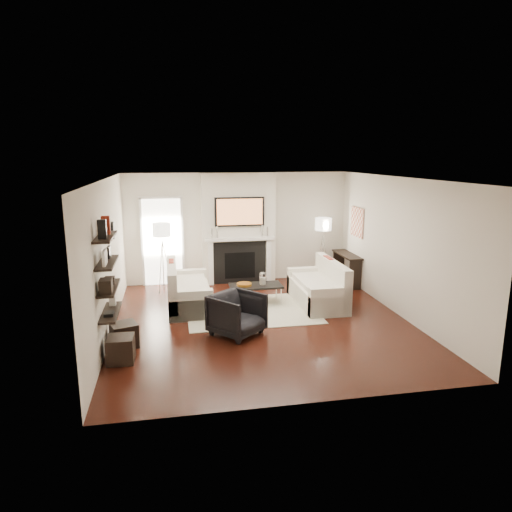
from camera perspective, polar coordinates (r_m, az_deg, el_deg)
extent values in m
plane|color=#34120B|center=(8.81, 0.73, -8.16)|extent=(6.00, 6.00, 0.00)
plane|color=white|center=(8.25, 0.79, 9.67)|extent=(6.00, 6.00, 0.00)
plane|color=silver|center=(11.33, -2.26, 3.57)|extent=(5.50, 0.00, 5.50)
plane|color=silver|center=(5.61, 6.89, -5.82)|extent=(5.50, 0.00, 5.50)
plane|color=silver|center=(8.34, -18.10, -0.29)|extent=(0.00, 6.00, 6.00)
plane|color=silver|center=(9.36, 17.50, 1.09)|extent=(0.00, 6.00, 6.00)
cube|color=silver|center=(11.21, -2.17, 3.47)|extent=(1.80, 0.25, 2.70)
cube|color=black|center=(11.24, -2.03, -0.82)|extent=(1.30, 0.02, 1.04)
cube|color=black|center=(11.25, -2.02, -1.17)|extent=(0.75, 0.02, 0.65)
cube|color=white|center=(11.12, -5.68, -0.86)|extent=(0.12, 0.08, 1.10)
cube|color=white|center=(11.33, 1.59, -0.55)|extent=(0.12, 0.08, 1.10)
cube|color=white|center=(11.07, -2.02, 2.15)|extent=(1.70, 0.18, 0.07)
cube|color=black|center=(10.99, -2.06, 5.56)|extent=(1.20, 0.06, 0.70)
cube|color=#BF723F|center=(10.96, -2.04, 5.54)|extent=(1.10, 0.00, 0.62)
cylinder|color=silver|center=(10.98, -4.87, 3.00)|extent=(0.04, 0.04, 0.30)
cylinder|color=silver|center=(10.97, -5.55, 2.83)|extent=(0.04, 0.04, 0.24)
cylinder|color=silver|center=(11.14, 0.77, 3.19)|extent=(0.04, 0.04, 0.30)
cylinder|color=silver|center=(11.17, 1.42, 3.05)|extent=(0.04, 0.04, 0.24)
cube|color=white|center=(11.25, -11.60, 1.70)|extent=(0.90, 0.02, 2.10)
cube|color=white|center=(11.25, -14.05, 1.58)|extent=(0.06, 0.06, 2.16)
cube|color=white|center=(11.23, -9.15, 1.78)|extent=(0.06, 0.06, 2.16)
cube|color=white|center=(11.08, -11.85, 7.17)|extent=(1.02, 0.06, 0.06)
cube|color=beige|center=(9.36, -0.59, -6.84)|extent=(2.60, 2.00, 0.01)
cube|color=silver|center=(9.65, -8.36, -5.12)|extent=(0.85, 1.80, 0.42)
cube|color=silver|center=(9.55, -10.43, -3.39)|extent=(0.18, 1.80, 0.80)
cube|color=silver|center=(8.85, -8.14, -6.13)|extent=(0.85, 0.18, 0.60)
cube|color=silver|center=(10.40, -8.57, -3.31)|extent=(0.85, 0.18, 0.60)
cube|color=silver|center=(9.57, -8.11, -3.62)|extent=(0.63, 1.44, 0.10)
cube|color=maroon|center=(9.79, -10.49, -1.77)|extent=(0.10, 0.42, 0.42)
cube|color=black|center=(9.21, -10.46, -2.73)|extent=(0.10, 0.40, 0.40)
cube|color=silver|center=(9.82, 7.62, -4.77)|extent=(0.85, 1.80, 0.42)
cube|color=silver|center=(9.84, 9.53, -2.88)|extent=(0.18, 1.80, 0.80)
cube|color=silver|center=(9.07, 9.24, -5.70)|extent=(0.85, 0.18, 0.60)
cube|color=silver|center=(10.54, 6.26, -3.03)|extent=(0.85, 0.18, 0.60)
cube|color=silver|center=(9.73, 7.39, -3.33)|extent=(0.63, 1.44, 0.10)
cube|color=maroon|center=(10.07, 8.99, -1.32)|extent=(0.10, 0.42, 0.42)
cube|color=black|center=(9.52, 10.19, -2.22)|extent=(0.10, 0.40, 0.40)
cube|color=black|center=(9.68, -0.02, -3.75)|extent=(1.10, 0.55, 0.04)
cylinder|color=silver|center=(9.45, -2.76, -5.49)|extent=(0.02, 0.02, 0.38)
cylinder|color=silver|center=(9.63, 3.16, -5.15)|extent=(0.02, 0.02, 0.38)
cylinder|color=silver|center=(9.87, -3.12, -4.71)|extent=(0.02, 0.02, 0.38)
cylinder|color=silver|center=(10.04, 2.56, -4.40)|extent=(0.02, 0.02, 0.38)
cylinder|color=white|center=(9.66, 0.85, -2.79)|extent=(0.14, 0.14, 0.24)
cylinder|color=white|center=(9.68, 0.85, -3.16)|extent=(0.11, 0.11, 0.17)
cylinder|color=#BB711F|center=(9.62, -1.49, -3.57)|extent=(0.32, 0.32, 0.05)
imported|color=black|center=(8.07, -2.39, -7.05)|extent=(1.08, 1.08, 0.82)
cylinder|color=silver|center=(10.75, -11.53, -1.24)|extent=(0.02, 0.02, 1.20)
cylinder|color=white|center=(10.59, -11.73, 3.23)|extent=(0.40, 0.40, 0.30)
cylinder|color=silver|center=(10.75, -10.95, -1.22)|extent=(0.25, 0.02, 1.23)
cylinder|color=silver|center=(10.85, -11.82, -1.13)|extent=(0.14, 0.22, 1.23)
cylinder|color=silver|center=(10.66, -11.83, -1.37)|extent=(0.14, 0.22, 1.23)
cylinder|color=silver|center=(11.50, 8.28, -0.23)|extent=(0.02, 0.02, 1.20)
cylinder|color=white|center=(11.34, 8.42, 3.96)|extent=(0.40, 0.40, 0.30)
cylinder|color=silver|center=(11.53, 8.80, -0.21)|extent=(0.25, 0.02, 1.23)
cylinder|color=silver|center=(11.57, 7.87, -0.14)|extent=(0.14, 0.22, 1.23)
cylinder|color=silver|center=(11.39, 8.18, -0.35)|extent=(0.14, 0.22, 1.23)
cube|color=black|center=(11.35, 11.32, 0.16)|extent=(0.35, 1.20, 0.04)
cube|color=black|center=(10.94, 12.30, -2.36)|extent=(0.30, 0.04, 0.71)
cube|color=black|center=(11.93, 10.26, -1.04)|extent=(0.30, 0.04, 0.71)
cube|color=#BA785D|center=(11.14, 12.54, 4.16)|extent=(0.03, 0.70, 0.70)
cube|color=black|center=(7.54, -17.71, -6.74)|extent=(0.25, 1.00, 0.03)
cube|color=black|center=(7.42, -17.91, -3.82)|extent=(0.25, 1.00, 0.04)
cube|color=black|center=(7.32, -18.12, -0.81)|extent=(0.25, 1.00, 0.04)
cube|color=black|center=(7.24, -18.34, 2.27)|extent=(0.25, 1.00, 0.04)
cube|color=black|center=(6.98, -18.68, 3.19)|extent=(0.12, 0.10, 0.28)
cube|color=maroon|center=(7.37, -18.27, 3.68)|extent=(0.12, 0.10, 0.28)
cube|color=white|center=(7.09, -18.40, -0.19)|extent=(0.04, 0.30, 0.22)
cube|color=black|center=(7.57, -17.91, 0.47)|extent=(0.04, 0.22, 0.18)
cube|color=black|center=(7.11, -18.26, -3.56)|extent=(0.18, 0.25, 0.20)
cube|color=black|center=(7.55, -17.81, -2.92)|extent=(0.15, 0.12, 0.12)
cube|color=black|center=(7.35, -17.89, -6.88)|extent=(0.14, 0.20, 0.05)
cube|color=white|center=(7.79, -17.50, -5.27)|extent=(0.10, 0.10, 0.18)
cylinder|color=black|center=(9.15, -17.44, 3.08)|extent=(0.04, 0.34, 0.34)
cylinder|color=white|center=(9.15, -17.29, 3.08)|extent=(0.01, 0.29, 0.29)
cube|color=black|center=(7.95, -16.15, -9.46)|extent=(0.51, 0.51, 0.40)
cube|color=black|center=(7.42, -16.55, -11.11)|extent=(0.41, 0.41, 0.40)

